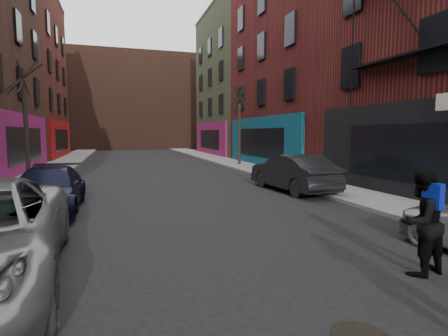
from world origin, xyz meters
TOP-DOWN VIEW (x-y plane):
  - sidewalk_left at (-6.25, 30.00)m, footprint 2.50×84.00m
  - sidewalk_right at (6.25, 30.00)m, footprint 2.50×84.00m
  - buildings_right at (13.50, 16.00)m, footprint 12.00×56.00m
  - building_far at (0.00, 56.00)m, footprint 40.00×10.00m
  - tree_left_far at (-6.20, 18.00)m, footprint 2.00×2.00m
  - tree_right_far at (6.20, 24.00)m, footprint 2.00×2.00m
  - parked_left_end at (-4.32, 11.64)m, footprint 1.90×4.65m
  - parked_right_end at (4.60, 12.94)m, footprint 1.96×4.73m
  - pedestrian at (2.56, 4.64)m, footprint 0.97×0.81m

SIDE VIEW (x-z plane):
  - sidewalk_left at x=-6.25m, z-range 0.00..0.13m
  - sidewalk_right at x=6.25m, z-range 0.00..0.13m
  - parked_left_end at x=-4.32m, z-range 0.00..1.35m
  - parked_right_end at x=4.60m, z-range 0.00..1.52m
  - pedestrian at x=2.56m, z-range 0.01..1.80m
  - tree_left_far at x=-6.20m, z-range 0.13..6.63m
  - tree_right_far at x=6.20m, z-range 0.13..6.93m
  - building_far at x=0.00m, z-range 0.00..14.00m
  - buildings_right at x=13.50m, z-range 0.00..16.00m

